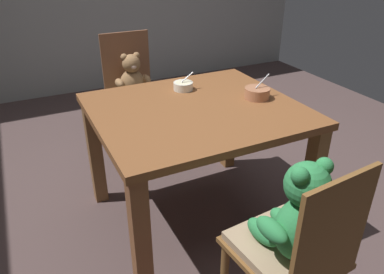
{
  "coord_description": "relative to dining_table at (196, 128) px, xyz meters",
  "views": [
    {
      "loc": [
        -0.83,
        -1.64,
        1.52
      ],
      "look_at": [
        0.0,
        0.05,
        0.53
      ],
      "focal_mm": 34.77,
      "sensor_mm": 36.0,
      "label": 1
    }
  ],
  "objects": [
    {
      "name": "ground_plane",
      "position": [
        0.0,
        0.0,
        -0.63
      ],
      "size": [
        5.2,
        5.2,
        0.04
      ],
      "color": "#4C3B3A"
    },
    {
      "name": "dining_table",
      "position": [
        0.0,
        0.0,
        0.0
      ],
      "size": [
        1.08,
        0.97,
        0.73
      ],
      "color": "brown",
      "rests_on": "ground_plane"
    },
    {
      "name": "teddy_chair_far_center",
      "position": [
        -0.07,
        0.88,
        -0.07
      ],
      "size": [
        0.4,
        0.41,
        0.94
      ],
      "rotation": [
        0.0,
        0.0,
        -1.58
      ],
      "color": "brown",
      "rests_on": "ground_plane"
    },
    {
      "name": "teddy_chair_near_front",
      "position": [
        -0.03,
        -0.87,
        -0.03
      ],
      "size": [
        0.4,
        0.42,
        0.9
      ],
      "rotation": [
        0.0,
        0.0,
        1.66
      ],
      "color": "brown",
      "rests_on": "ground_plane"
    },
    {
      "name": "porridge_bowl_white_far_center",
      "position": [
        0.05,
        0.27,
        0.15
      ],
      "size": [
        0.12,
        0.12,
        0.1
      ],
      "color": "silver",
      "rests_on": "dining_table"
    },
    {
      "name": "porridge_bowl_terracotta_near_right",
      "position": [
        0.37,
        -0.04,
        0.16
      ],
      "size": [
        0.15,
        0.14,
        0.13
      ],
      "color": "#B27250",
      "rests_on": "dining_table"
    }
  ]
}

